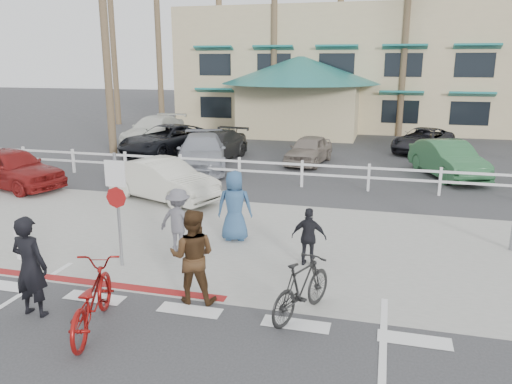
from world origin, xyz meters
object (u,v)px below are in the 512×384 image
(sign_post, at_px, (118,204))
(car_red_compact, at_px, (12,168))
(bike_red, at_px, (91,299))
(bike_black, at_px, (302,287))
(car_white_sedan, at_px, (163,180))

(sign_post, distance_m, car_red_compact, 9.35)
(car_red_compact, bearing_deg, bike_red, -119.07)
(bike_black, relative_size, car_red_compact, 0.42)
(car_red_compact, bearing_deg, car_white_sedan, -76.25)
(bike_black, height_order, car_red_compact, car_red_compact)
(sign_post, height_order, car_white_sedan, sign_post)
(bike_red, relative_size, bike_black, 1.18)
(sign_post, distance_m, bike_black, 4.59)
(bike_red, distance_m, bike_black, 3.68)
(sign_post, bearing_deg, bike_red, -70.48)
(car_white_sedan, height_order, car_red_compact, car_red_compact)
(car_white_sedan, bearing_deg, bike_black, -117.57)
(bike_black, bearing_deg, car_white_sedan, -25.43)
(car_white_sedan, bearing_deg, sign_post, -143.52)
(sign_post, relative_size, car_red_compact, 0.66)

